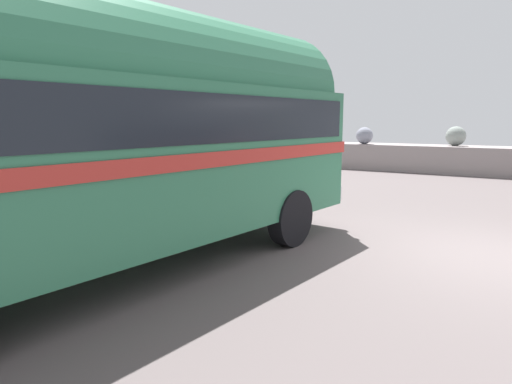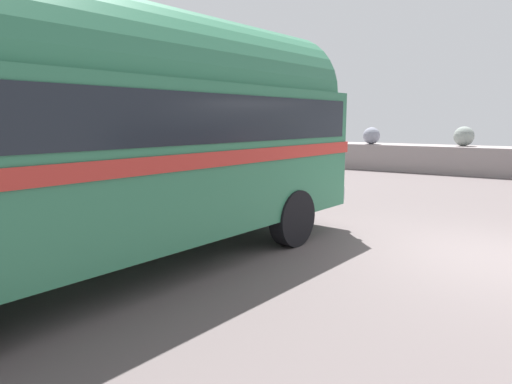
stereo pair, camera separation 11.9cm
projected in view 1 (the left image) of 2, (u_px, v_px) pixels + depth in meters
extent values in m
cube|color=#584F4F|center=(490.00, 257.00, 6.99)|extent=(32.00, 26.00, 0.02)
sphere|color=gray|center=(232.00, 131.00, 23.88)|extent=(0.93, 0.93, 0.93)
cube|color=gray|center=(296.00, 131.00, 21.77)|extent=(1.22, 1.27, 0.99)
sphere|color=gray|center=(364.00, 136.00, 19.30)|extent=(0.72, 0.72, 0.72)
sphere|color=gray|center=(456.00, 136.00, 17.91)|extent=(0.78, 0.78, 0.78)
cylinder|color=black|center=(198.00, 203.00, 8.91)|extent=(0.40, 0.99, 0.96)
cylinder|color=black|center=(291.00, 218.00, 7.56)|extent=(0.40, 0.99, 0.96)
cube|color=#2E6F4F|center=(116.00, 162.00, 6.05)|extent=(3.43, 8.63, 2.10)
cylinder|color=#2E6F4F|center=(112.00, 82.00, 5.88)|extent=(3.19, 8.28, 2.20)
cube|color=#B22F28|center=(116.00, 158.00, 6.04)|extent=(3.49, 8.72, 0.20)
cube|color=black|center=(114.00, 119.00, 5.95)|extent=(3.43, 8.31, 0.64)
cube|color=silver|center=(291.00, 188.00, 9.50)|extent=(2.28, 0.44, 0.28)
cylinder|color=black|center=(125.00, 179.00, 12.45)|extent=(0.45, 0.99, 0.96)
cylinder|color=black|center=(175.00, 187.00, 11.01)|extent=(0.45, 0.99, 0.96)
cube|color=silver|center=(45.00, 146.00, 9.63)|extent=(3.87, 8.69, 2.10)
cylinder|color=silver|center=(41.00, 96.00, 9.46)|extent=(3.61, 8.33, 2.20)
cube|color=#2E519F|center=(45.00, 144.00, 9.62)|extent=(3.93, 8.79, 0.20)
cube|color=black|center=(43.00, 119.00, 9.54)|extent=(3.84, 8.37, 0.64)
cube|color=silver|center=(196.00, 170.00, 12.93)|extent=(2.27, 0.57, 0.28)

